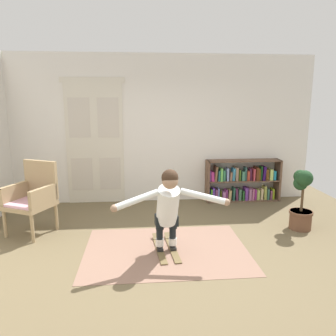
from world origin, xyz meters
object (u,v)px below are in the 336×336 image
Objects in this scene: wicker_chair at (33,196)px; potted_plant at (301,200)px; person_skier at (168,205)px; bookshelf at (242,182)px; skis_pair at (166,248)px.

potted_plant is (4.17, -0.25, -0.11)m from wicker_chair.
wicker_chair is at bearing 153.46° from person_skier.
bookshelf is 2.90m from person_skier.
potted_plant is 2.31m from skis_pair.
person_skier is (2.00, -1.00, 0.12)m from wicker_chair.
wicker_chair is at bearing 176.61° from potted_plant.
person_skier reaches higher than skis_pair.
potted_plant reaches higher than skis_pair.
potted_plant is at bearing 14.34° from skis_pair.
potted_plant is 1.10× the size of skis_pair.
person_skier is (-2.18, -0.75, 0.23)m from potted_plant.
bookshelf is 2.76m from skis_pair.
wicker_chair is 4.18m from potted_plant.
potted_plant is at bearing 18.97° from person_skier.
person_skier reaches higher than bookshelf.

